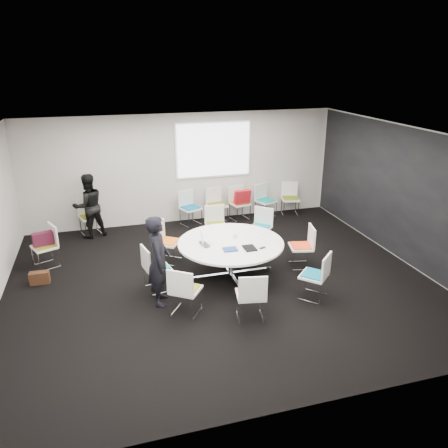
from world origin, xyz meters
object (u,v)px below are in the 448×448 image
object	(u,v)px
chair_ring_f	(186,299)
chair_person_back	(91,223)
chair_ring_a	(301,254)
chair_ring_b	(260,235)
cup	(235,236)
brown_bag	(40,278)
chair_ring_e	(157,276)
chair_ring_h	(314,284)
chair_back_c	(240,209)
laptop	(207,244)
chair_ring_g	(251,304)
chair_back_b	(217,211)
chair_back_a	(190,214)
maroon_bag	(43,239)
chair_spare_left	(46,254)
chair_back_e	(290,205)
conference_table	(231,252)
person_back	(89,206)
chair_ring_c	(216,232)
chair_back_d	(265,207)
chair_ring_d	(168,249)

from	to	relation	value
chair_ring_f	chair_person_back	size ratio (longest dim) A/B	1.00
chair_ring_a	chair_ring_b	bearing A→B (deg)	31.63
cup	brown_bag	world-z (taller)	cup
chair_ring_e	chair_ring_h	bearing A→B (deg)	55.59
chair_back_c	laptop	world-z (taller)	chair_back_c
chair_ring_g	chair_back_b	distance (m)	4.67
chair_back_a	maroon_bag	xyz separation A→B (m)	(-3.38, -1.57, 0.34)
chair_spare_left	cup	xyz separation A→B (m)	(3.68, -1.30, 0.50)
laptop	chair_back_e	bearing A→B (deg)	-57.03
chair_ring_a	chair_ring_b	size ratio (longest dim) A/B	1.00
chair_ring_a	chair_back_c	distance (m)	3.08
chair_back_c	maroon_bag	bearing A→B (deg)	6.02
chair_ring_a	chair_ring_f	distance (m)	2.86
chair_back_a	chair_back_b	size ratio (longest dim) A/B	1.00
conference_table	person_back	size ratio (longest dim) A/B	1.32
conference_table	chair_back_b	distance (m)	3.11
chair_ring_h	brown_bag	size ratio (longest dim) A/B	2.44
chair_ring_c	chair_back_c	world-z (taller)	same
chair_back_a	chair_back_d	world-z (taller)	same
chair_back_b	chair_back_d	bearing A→B (deg)	167.97
conference_table	chair_back_b	xyz separation A→B (m)	(0.55, 3.06, -0.24)
chair_ring_e	chair_back_d	bearing A→B (deg)	121.06
chair_ring_c	chair_ring_h	bearing A→B (deg)	113.28
chair_ring_a	chair_ring_d	bearing A→B (deg)	80.89
chair_ring_c	chair_ring_d	world-z (taller)	same
chair_ring_h	chair_back_d	distance (m)	4.34
chair_ring_h	brown_bag	bearing A→B (deg)	113.77
brown_bag	chair_spare_left	bearing A→B (deg)	84.05
chair_ring_h	chair_back_d	xyz separation A→B (m)	(0.72, 4.28, 0.00)
chair_ring_a	person_back	bearing A→B (deg)	67.00
conference_table	chair_ring_d	world-z (taller)	chair_ring_d
chair_back_b	chair_back_e	size ratio (longest dim) A/B	1.00
conference_table	chair_back_d	distance (m)	3.61
conference_table	chair_back_d	bearing A→B (deg)	57.99
chair_back_e	maroon_bag	bearing A→B (deg)	27.87
chair_back_c	chair_spare_left	size ratio (longest dim) A/B	1.00
chair_ring_d	chair_back_c	xyz separation A→B (m)	(2.25, 2.07, 0.00)
chair_back_a	chair_back_b	xyz separation A→B (m)	(0.72, 0.04, 0.00)
chair_person_back	chair_back_c	bearing A→B (deg)	161.73
chair_person_back	brown_bag	size ratio (longest dim) A/B	2.44
chair_person_back	chair_ring_d	bearing A→B (deg)	109.09
chair_ring_g	cup	world-z (taller)	chair_ring_g
chair_ring_b	chair_ring_h	world-z (taller)	same
chair_ring_a	cup	bearing A→B (deg)	95.29
conference_table	chair_back_a	size ratio (longest dim) A/B	2.33
chair_back_c	cup	bearing A→B (deg)	57.59
chair_ring_e	chair_ring_f	xyz separation A→B (m)	(0.35, -0.95, 0.00)
chair_person_back	chair_spare_left	bearing A→B (deg)	42.92
chair_ring_c	chair_spare_left	size ratio (longest dim) A/B	1.00
chair_ring_b	chair_back_e	size ratio (longest dim) A/B	1.00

